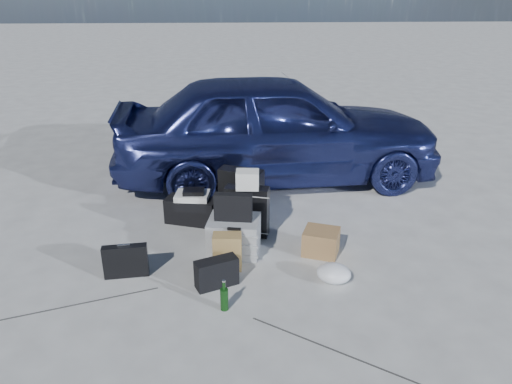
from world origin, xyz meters
TOP-DOWN VIEW (x-y plane):
  - ground at (0.00, 0.00)m, footprint 60.00×60.00m
  - car at (0.73, 2.58)m, footprint 4.73×2.19m
  - pelican_case at (0.09, 0.44)m, footprint 0.60×0.52m
  - laptop_bag at (0.09, 0.42)m, footprint 0.41×0.16m
  - briefcase at (-0.99, 0.01)m, footprint 0.45×0.14m
  - suitcase_left at (0.19, 1.16)m, footprint 0.56×0.38m
  - suitcase_right at (0.25, 0.84)m, footprint 0.52×0.30m
  - white_carton at (0.25, 0.82)m, footprint 0.27×0.22m
  - duffel_bag at (-0.42, 1.18)m, footprint 0.67×0.44m
  - flat_box_white at (-0.40, 1.19)m, footprint 0.43×0.34m
  - flat_box_black at (-0.38, 1.18)m, footprint 0.25×0.18m
  - kraft_bag at (0.02, 0.10)m, footprint 0.30×0.19m
  - cardboard_box at (1.03, 0.36)m, footprint 0.45×0.43m
  - plastic_bag at (1.06, -0.20)m, footprint 0.42×0.39m
  - messenger_bag at (-0.09, -0.21)m, footprint 0.44×0.30m
  - green_bottle at (-0.01, -0.60)m, footprint 0.08×0.08m

SIDE VIEW (x-z plane):
  - ground at x=0.00m, z-range 0.00..0.00m
  - plastic_bag at x=1.06m, z-range 0.00..0.19m
  - cardboard_box at x=1.03m, z-range 0.00..0.28m
  - messenger_bag at x=-0.09m, z-range 0.00..0.29m
  - green_bottle at x=-0.01m, z-range 0.00..0.29m
  - duffel_bag at x=-0.42m, z-range 0.00..0.31m
  - briefcase at x=-0.99m, z-range 0.00..0.34m
  - kraft_bag at x=0.02m, z-range 0.00..0.39m
  - pelican_case at x=0.09m, z-range 0.00..0.39m
  - suitcase_right at x=0.25m, z-range 0.00..0.59m
  - suitcase_left at x=0.19m, z-range 0.00..0.68m
  - flat_box_white at x=-0.40m, z-range 0.31..0.38m
  - flat_box_black at x=-0.38m, z-range 0.38..0.43m
  - laptop_bag at x=0.09m, z-range 0.39..0.69m
  - white_carton at x=0.25m, z-range 0.59..0.79m
  - car at x=0.73m, z-range 0.00..1.57m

